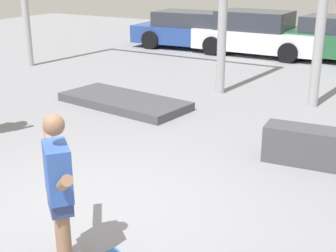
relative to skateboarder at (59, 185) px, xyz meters
name	(u,v)px	position (x,y,z in m)	size (l,w,h in m)	color
ground_plane	(98,211)	(-0.35, 0.96, -0.84)	(36.00, 36.00, 0.00)	gray
skateboarder	(59,185)	(0.00, 0.00, 0.00)	(1.16, 0.97, 1.54)	#8C664C
manual_pad	(124,101)	(-2.72, 4.77, -0.75)	(2.79, 1.21, 0.17)	#47474C
parked_car_blue	(194,31)	(-4.84, 11.92, -0.22)	(4.45, 2.09, 1.28)	#284793
parked_car_white	(257,34)	(-2.46, 11.89, -0.17)	(4.10, 1.93, 1.41)	white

